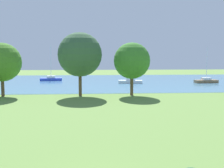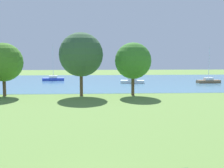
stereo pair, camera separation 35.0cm
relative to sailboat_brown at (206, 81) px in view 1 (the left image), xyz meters
The scene contains 8 objects.
ground_plane 32.78m from the sailboat_brown, 135.81° to the right, with size 160.00×160.00×0.00m, color olive.
water_surface 24.06m from the sailboat_brown, 167.63° to the left, with size 140.00×40.00×0.02m, color teal.
sailboat_brown is the anchor object (origin of this frame).
sailboat_white 15.74m from the sailboat_brown, behind, with size 4.97×2.22×6.55m.
sailboat_blue 33.58m from the sailboat_brown, 167.18° to the left, with size 4.91×1.90×7.92m.
tree_west_near 39.49m from the sailboat_brown, 155.21° to the right, with size 5.24×5.24×7.28m.
tree_east_near 30.62m from the sailboat_brown, 146.47° to the right, with size 6.05×6.05×8.71m.
tree_west_far 24.92m from the sailboat_brown, 137.12° to the right, with size 5.05×5.05×7.36m.
Camera 1 is at (0.01, -9.02, 5.39)m, focal length 43.24 mm.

